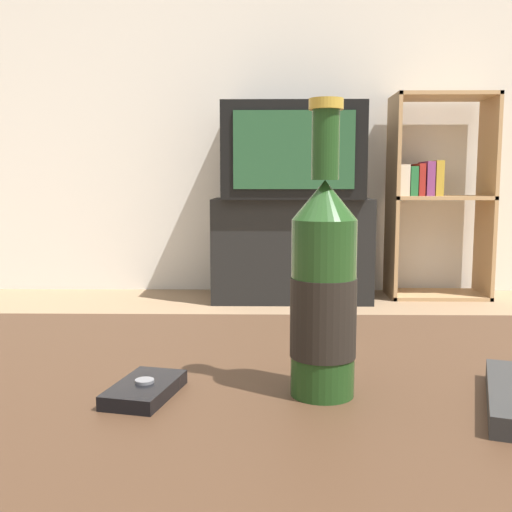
{
  "coord_description": "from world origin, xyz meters",
  "views": [
    {
      "loc": [
        0.08,
        -0.5,
        0.64
      ],
      "look_at": [
        0.06,
        0.37,
        0.53
      ],
      "focal_mm": 42.0,
      "sensor_mm": 36.0,
      "label": 1
    }
  ],
  "objects": [
    {
      "name": "back_wall",
      "position": [
        0.0,
        3.02,
        1.3
      ],
      "size": [
        8.0,
        0.05,
        2.6
      ],
      "color": "silver",
      "rests_on": "ground_plane"
    },
    {
      "name": "coffee_table",
      "position": [
        0.0,
        0.0,
        0.37
      ],
      "size": [
        1.08,
        0.85,
        0.43
      ],
      "color": "#422B1C",
      "rests_on": "ground_plane"
    },
    {
      "name": "tv_stand",
      "position": [
        0.21,
        2.74,
        0.27
      ],
      "size": [
        0.84,
        0.43,
        0.55
      ],
      "color": "black",
      "rests_on": "ground_plane"
    },
    {
      "name": "television",
      "position": [
        0.21,
        2.73,
        0.79
      ],
      "size": [
        0.73,
        0.53,
        0.49
      ],
      "color": "black",
      "rests_on": "tv_stand"
    },
    {
      "name": "bookshelf",
      "position": [
        0.99,
        2.81,
        0.58
      ],
      "size": [
        0.54,
        0.3,
        1.1
      ],
      "color": "tan",
      "rests_on": "ground_plane"
    },
    {
      "name": "beer_bottle",
      "position": [
        0.13,
        0.07,
        0.53
      ],
      "size": [
        0.06,
        0.06,
        0.28
      ],
      "color": "#1E4219",
      "rests_on": "coffee_table"
    },
    {
      "name": "cell_phone",
      "position": [
        -0.04,
        0.06,
        0.44
      ],
      "size": [
        0.07,
        0.1,
        0.02
      ],
      "rotation": [
        0.0,
        0.0,
        -0.22
      ],
      "color": "black",
      "rests_on": "coffee_table"
    },
    {
      "name": "remote_control",
      "position": [
        0.3,
        0.04,
        0.44
      ],
      "size": [
        0.09,
        0.17,
        0.02
      ],
      "rotation": [
        0.0,
        0.0,
        -0.33
      ],
      "color": "#282828",
      "rests_on": "coffee_table"
    }
  ]
}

